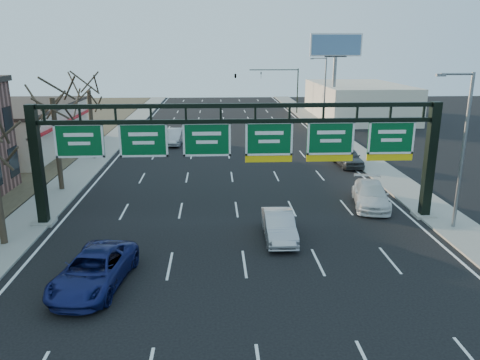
{
  "coord_description": "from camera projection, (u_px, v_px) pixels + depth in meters",
  "views": [
    {
      "loc": [
        -1.38,
        -18.99,
        10.34
      ],
      "look_at": [
        -0.0,
        5.87,
        3.2
      ],
      "focal_mm": 35.0,
      "sensor_mm": 36.0,
      "label": 1
    }
  ],
  "objects": [
    {
      "name": "ground",
      "position": [
        247.0,
        284.0,
        21.15
      ],
      "size": [
        160.0,
        160.0,
        0.0
      ],
      "primitive_type": "plane",
      "color": "black",
      "rests_on": "ground"
    },
    {
      "name": "sidewalk_left",
      "position": [
        80.0,
        172.0,
        39.65
      ],
      "size": [
        3.0,
        120.0,
        0.12
      ],
      "primitive_type": "cube",
      "color": "gray",
      "rests_on": "ground"
    },
    {
      "name": "sidewalk_right",
      "position": [
        377.0,
        168.0,
        41.01
      ],
      "size": [
        3.0,
        120.0,
        0.12
      ],
      "primitive_type": "cube",
      "color": "gray",
      "rests_on": "ground"
    },
    {
      "name": "lane_markings",
      "position": [
        231.0,
        170.0,
        40.35
      ],
      "size": [
        21.6,
        120.0,
        0.01
      ],
      "primitive_type": "cube",
      "color": "white",
      "rests_on": "ground"
    },
    {
      "name": "sign_gantry",
      "position": [
        241.0,
        147.0,
        27.56
      ],
      "size": [
        24.6,
        1.2,
        7.2
      ],
      "color": "black",
      "rests_on": "ground"
    },
    {
      "name": "cream_strip",
      "position": [
        15.0,
        128.0,
        47.19
      ],
      "size": [
        10.9,
        18.4,
        4.7
      ],
      "color": "beige",
      "rests_on": "ground"
    },
    {
      "name": "building_right_distant",
      "position": [
        358.0,
        101.0,
        69.51
      ],
      "size": [
        12.0,
        20.0,
        5.0
      ],
      "primitive_type": "cube",
      "color": "beige",
      "rests_on": "ground"
    },
    {
      "name": "tree_mid",
      "position": [
        50.0,
        83.0,
        32.7
      ],
      "size": [
        3.6,
        3.6,
        9.24
      ],
      "color": "#31271B",
      "rests_on": "sidewalk_left"
    },
    {
      "name": "tree_far",
      "position": [
        88.0,
        79.0,
        42.4
      ],
      "size": [
        3.6,
        3.6,
        8.86
      ],
      "color": "#31271B",
      "rests_on": "sidewalk_left"
    },
    {
      "name": "streetlight_near",
      "position": [
        462.0,
        144.0,
        26.17
      ],
      "size": [
        2.15,
        0.22,
        9.0
      ],
      "color": "slate",
      "rests_on": "sidewalk_right"
    },
    {
      "name": "streetlight_far",
      "position": [
        324.0,
        90.0,
        58.8
      ],
      "size": [
        2.15,
        0.22,
        9.0
      ],
      "color": "slate",
      "rests_on": "sidewalk_right"
    },
    {
      "name": "billboard_right",
      "position": [
        335.0,
        56.0,
        62.62
      ],
      "size": [
        7.0,
        0.5,
        12.0
      ],
      "color": "slate",
      "rests_on": "ground"
    },
    {
      "name": "traffic_signal_mast",
      "position": [
        259.0,
        78.0,
        72.72
      ],
      "size": [
        10.16,
        0.54,
        7.0
      ],
      "color": "black",
      "rests_on": "ground"
    },
    {
      "name": "car_blue_suv",
      "position": [
        94.0,
        270.0,
        20.71
      ],
      "size": [
        3.43,
        5.98,
        1.57
      ],
      "primitive_type": "imported",
      "rotation": [
        0.0,
        0.0,
        -0.15
      ],
      "color": "navy",
      "rests_on": "ground"
    },
    {
      "name": "car_silver_sedan",
      "position": [
        279.0,
        226.0,
        25.91
      ],
      "size": [
        1.63,
        4.6,
        1.51
      ],
      "primitive_type": "imported",
      "rotation": [
        0.0,
        0.0,
        -0.01
      ],
      "color": "#A4A5A9",
      "rests_on": "ground"
    },
    {
      "name": "car_white_wagon",
      "position": [
        371.0,
        195.0,
        31.25
      ],
      "size": [
        3.21,
        5.68,
        1.55
      ],
      "primitive_type": "imported",
      "rotation": [
        0.0,
        0.0,
        -0.2
      ],
      "color": "silver",
      "rests_on": "ground"
    },
    {
      "name": "car_grey_far",
      "position": [
        348.0,
        157.0,
        41.79
      ],
      "size": [
        2.1,
        4.79,
        1.6
      ],
      "primitive_type": "imported",
      "rotation": [
        0.0,
        0.0,
        0.04
      ],
      "color": "#3B3E40",
      "rests_on": "ground"
    },
    {
      "name": "car_silver_distant",
      "position": [
        174.0,
        137.0,
        50.99
      ],
      "size": [
        2.2,
        5.21,
        1.67
      ],
      "primitive_type": "imported",
      "rotation": [
        0.0,
        0.0,
        -0.08
      ],
      "color": "#A4A4A8",
      "rests_on": "ground"
    }
  ]
}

